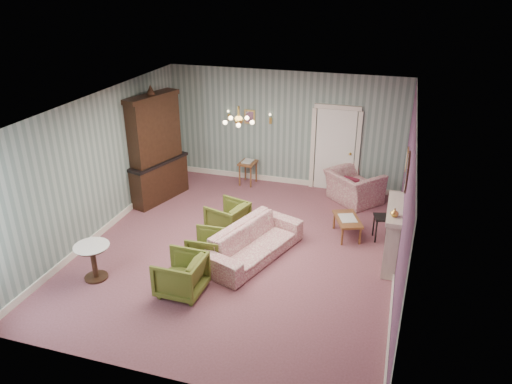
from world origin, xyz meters
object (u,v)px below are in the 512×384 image
(coffee_table, at_px, (347,227))
(side_table_black, at_px, (382,228))
(olive_chair_b, at_px, (207,246))
(fireplace, at_px, (392,235))
(pedestal_table, at_px, (94,262))
(sofa_chintz, at_px, (254,237))
(dresser, at_px, (155,145))
(wingback_chair, at_px, (354,182))
(olive_chair_c, at_px, (228,216))
(olive_chair_a, at_px, (181,273))

(coffee_table, xyz_separation_m, side_table_black, (0.70, 0.07, 0.05))
(olive_chair_b, bearing_deg, fireplace, 104.62)
(fireplace, distance_m, pedestal_table, 5.47)
(sofa_chintz, relative_size, pedestal_table, 3.26)
(dresser, height_order, fireplace, dresser)
(olive_chair_b, height_order, dresser, dresser)
(wingback_chair, distance_m, dresser, 4.76)
(olive_chair_c, relative_size, side_table_black, 1.41)
(olive_chair_c, xyz_separation_m, fireplace, (3.34, -0.17, 0.21))
(olive_chair_a, distance_m, side_table_black, 4.26)
(dresser, height_order, coffee_table, dresser)
(fireplace, xyz_separation_m, coffee_table, (-0.91, 0.73, -0.37))
(olive_chair_a, distance_m, sofa_chintz, 1.69)
(olive_chair_a, xyz_separation_m, pedestal_table, (-1.66, -0.06, -0.05))
(sofa_chintz, relative_size, dresser, 0.82)
(side_table_black, bearing_deg, coffee_table, -174.57)
(olive_chair_c, bearing_deg, dresser, -100.36)
(olive_chair_a, bearing_deg, olive_chair_b, 178.19)
(side_table_black, bearing_deg, olive_chair_b, -149.72)
(dresser, xyz_separation_m, fireplace, (5.51, -1.28, -0.78))
(sofa_chintz, height_order, dresser, dresser)
(fireplace, bearing_deg, dresser, 166.94)
(coffee_table, bearing_deg, dresser, 173.26)
(wingback_chair, xyz_separation_m, coffee_table, (0.07, -1.74, -0.30))
(fireplace, bearing_deg, wingback_chair, 111.61)
(dresser, distance_m, fireplace, 5.71)
(olive_chair_a, bearing_deg, sofa_chintz, 151.31)
(sofa_chintz, bearing_deg, fireplace, -57.29)
(fireplace, bearing_deg, side_table_black, 104.69)
(sofa_chintz, height_order, fireplace, fireplace)
(olive_chair_a, xyz_separation_m, sofa_chintz, (0.85, 1.46, 0.05))
(sofa_chintz, distance_m, side_table_black, 2.71)
(olive_chair_b, relative_size, sofa_chintz, 0.31)
(pedestal_table, bearing_deg, dresser, 97.97)
(dresser, relative_size, fireplace, 1.94)
(olive_chair_c, bearing_deg, fireplace, 103.57)
(sofa_chintz, xyz_separation_m, dresser, (-2.98, 1.87, 0.92))
(fireplace, xyz_separation_m, side_table_black, (-0.21, 0.80, -0.32))
(sofa_chintz, relative_size, wingback_chair, 1.92)
(coffee_table, bearing_deg, olive_chair_a, -131.45)
(olive_chair_b, height_order, side_table_black, olive_chair_b)
(olive_chair_c, distance_m, coffee_table, 2.49)
(wingback_chair, bearing_deg, olive_chair_a, 103.94)
(fireplace, distance_m, coffee_table, 1.23)
(dresser, relative_size, side_table_black, 5.12)
(olive_chair_b, relative_size, side_table_black, 1.28)
(sofa_chintz, bearing_deg, side_table_black, -39.44)
(olive_chair_c, bearing_deg, pedestal_table, -20.04)
(pedestal_table, bearing_deg, olive_chair_a, 2.23)
(wingback_chair, xyz_separation_m, pedestal_table, (-4.06, -4.59, -0.17))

